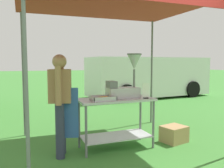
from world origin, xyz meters
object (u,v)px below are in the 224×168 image
(donut_tray, at_px, (104,99))
(vendor, at_px, (61,100))
(donut_cart, at_px, (116,113))
(menu_sign, at_px, (146,92))
(stall_canopy, at_px, (114,6))
(supply_crate, at_px, (174,134))
(donut_fryer, at_px, (126,81))
(van_white, at_px, (149,76))

(donut_tray, xyz_separation_m, vendor, (-0.69, 0.07, 0.01))
(donut_cart, bearing_deg, menu_sign, -18.81)
(donut_cart, height_order, menu_sign, menu_sign)
(stall_canopy, height_order, vendor, stall_canopy)
(donut_cart, distance_m, vendor, 0.99)
(donut_cart, bearing_deg, supply_crate, -5.54)
(donut_fryer, bearing_deg, supply_crate, -10.15)
(menu_sign, bearing_deg, donut_tray, 174.32)
(stall_canopy, bearing_deg, vendor, -173.04)
(donut_tray, xyz_separation_m, supply_crate, (1.39, -0.02, -0.74))
(donut_cart, relative_size, supply_crate, 2.58)
(menu_sign, distance_m, van_white, 6.31)
(donut_cart, distance_m, donut_tray, 0.39)
(donut_cart, distance_m, menu_sign, 0.63)
(donut_fryer, bearing_deg, vendor, -176.38)
(vendor, bearing_deg, menu_sign, -5.87)
(stall_canopy, height_order, supply_crate, stall_canopy)
(stall_canopy, height_order, donut_cart, stall_canopy)
(vendor, height_order, supply_crate, vendor)
(stall_canopy, xyz_separation_m, van_white, (3.67, 5.18, -1.56))
(stall_canopy, relative_size, donut_fryer, 4.05)
(donut_cart, bearing_deg, stall_canopy, 90.00)
(donut_cart, relative_size, donut_tray, 3.33)
(donut_fryer, distance_m, vendor, 1.18)
(donut_tray, relative_size, van_white, 0.07)
(stall_canopy, relative_size, menu_sign, 11.89)
(stall_canopy, height_order, van_white, stall_canopy)
(donut_cart, xyz_separation_m, van_white, (3.67, 5.28, 0.26))
(stall_canopy, bearing_deg, menu_sign, -28.47)
(donut_cart, bearing_deg, donut_tray, -160.81)
(menu_sign, height_order, supply_crate, menu_sign)
(donut_fryer, distance_m, menu_sign, 0.40)
(stall_canopy, xyz_separation_m, menu_sign, (0.48, -0.26, -1.45))
(donut_fryer, xyz_separation_m, menu_sign, (0.28, -0.22, -0.18))
(vendor, bearing_deg, donut_tray, -6.07)
(stall_canopy, relative_size, vendor, 1.95)
(stall_canopy, bearing_deg, donut_cart, -90.00)
(vendor, relative_size, supply_crate, 3.19)
(supply_crate, bearing_deg, donut_tray, 179.25)
(donut_fryer, height_order, vendor, donut_fryer)
(stall_canopy, distance_m, menu_sign, 1.56)
(donut_cart, xyz_separation_m, supply_crate, (1.12, -0.11, -0.47))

